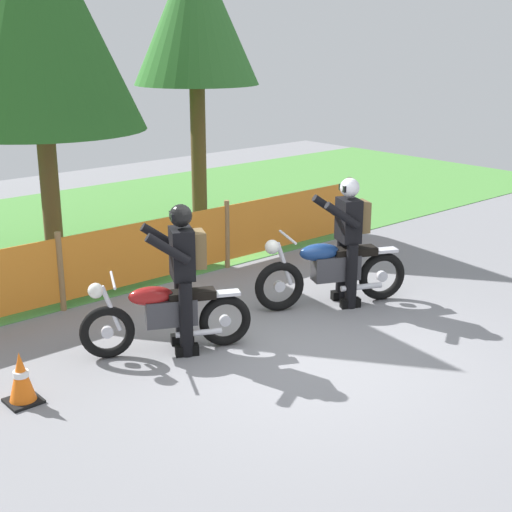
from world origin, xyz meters
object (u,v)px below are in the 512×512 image
rider_lead (183,270)px  rider_trailing (349,234)px  motorcycle_trailing (331,270)px  traffic_cone (21,378)px  motorcycle_lead (166,315)px

rider_lead → rider_trailing: size_ratio=1.00×
motorcycle_trailing → rider_lead: bearing=22.1°
traffic_cone → motorcycle_lead: bearing=2.1°
motorcycle_trailing → rider_lead: rider_lead is taller
motorcycle_trailing → rider_trailing: size_ratio=1.16×
rider_trailing → motorcycle_lead: bearing=18.5°
motorcycle_lead → rider_lead: rider_lead is taller
motorcycle_trailing → rider_trailing: (0.21, -0.09, 0.47)m
motorcycle_lead → traffic_cone: size_ratio=3.35×
motorcycle_lead → rider_lead: 0.55m
motorcycle_trailing → traffic_cone: 4.20m
motorcycle_trailing → traffic_cone: (-4.20, 0.14, -0.22)m
motorcycle_trailing → traffic_cone: motorcycle_trailing is taller
rider_lead → traffic_cone: 2.04m
motorcycle_trailing → motorcycle_lead: bearing=20.1°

